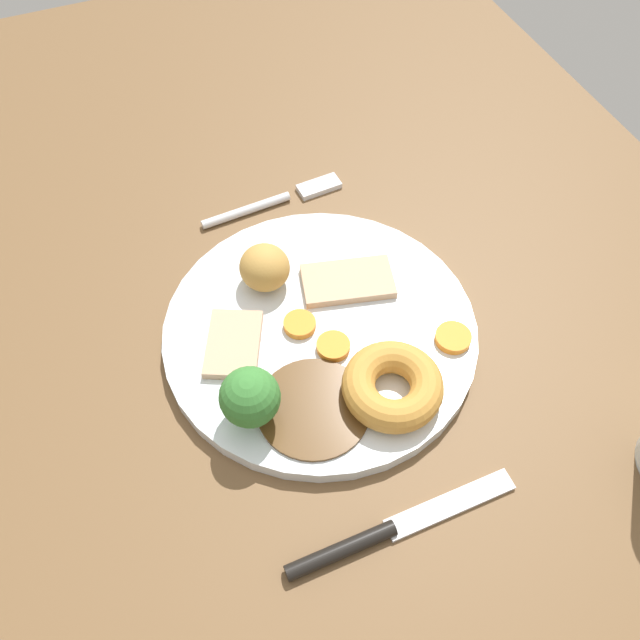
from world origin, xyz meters
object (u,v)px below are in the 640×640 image
Objects in this scene: carrot_coin_back at (453,338)px; broccoli_floret at (250,398)px; dinner_plate at (320,331)px; knife at (382,533)px; meat_slice_main at (349,284)px; roast_potato_left at (265,268)px; meat_slice_under at (234,344)px; carrot_coin_front at (300,324)px; carrot_coin_side at (333,346)px; fork at (277,200)px; yorkshire_pudding at (393,386)px.

broccoli_floret is (0.42, -18.29, 2.75)cm from carrot_coin_back.
dinner_plate reaches higher than knife.
broccoli_floret is at bearing -53.63° from meat_slice_main.
meat_slice_under is at bearing -41.12° from roast_potato_left.
dinner_plate is 7.73cm from meat_slice_under.
carrot_coin_front is 0.91× the size of carrot_coin_back.
meat_slice_main is 11.97cm from meat_slice_under.
carrot_coin_back is at bearing 72.53° from carrot_coin_side.
meat_slice_main reaches higher than fork.
carrot_coin_side is 9.54cm from broccoli_floret.
meat_slice_under is 14.00cm from yorkshire_pudding.
broccoli_floret is at bearing 114.76° from knife.
yorkshire_pudding is 0.44× the size of knife.
carrot_coin_back is at bearing -74.61° from fork.
dinner_plate is 8.80× the size of carrot_coin_back.
fork is (-13.93, -1.99, -1.41)cm from meat_slice_main.
broccoli_floret reaches higher than carrot_coin_back.
broccoli_floret reaches higher than meat_slice_main.
yorkshire_pudding is 2.84× the size of carrot_coin_side.
dinner_plate is 9.71× the size of carrot_coin_front.
carrot_coin_front is at bearing -118.39° from carrot_coin_back.
carrot_coin_side reaches higher than dinner_plate.
knife is (18.14, -2.50, -0.25)cm from dinner_plate.
carrot_coin_front is (2.42, -5.79, -0.05)cm from meat_slice_main.
carrot_coin_front is at bearing -67.37° from meat_slice_main.
broccoli_floret is 25.64cm from fork.
carrot_coin_side is 0.19× the size of fork.
carrot_coin_back is at bearing 33.97° from meat_slice_main.
broccoli_floret reaches higher than meat_slice_under.
roast_potato_left is (-6.53, -2.67, 2.72)cm from dinner_plate.
dinner_plate reaches higher than fork.
meat_slice_under reaches higher than knife.
meat_slice_main is at bearing 173.38° from yorkshire_pudding.
dinner_plate is 9.52× the size of carrot_coin_side.
yorkshire_pudding is 6.54cm from carrot_coin_side.
dinner_plate is at bearing 83.41° from meat_slice_under.
carrot_coin_back is 24.02cm from fork.
knife is (12.52, -12.54, -1.29)cm from carrot_coin_back.
carrot_coin_front is 13.27cm from carrot_coin_back.
meat_slice_under reaches higher than fork.
meat_slice_under reaches higher than dinner_plate.
broccoli_floret reaches higher than roast_potato_left.
yorkshire_pudding is 2.90× the size of carrot_coin_front.
roast_potato_left is (-14.95, -5.49, 0.66)cm from yorkshire_pudding.
dinner_plate is at bearing 81.50° from knife.
dinner_plate is 5.95× the size of roast_potato_left.
roast_potato_left is at bearing -116.72° from meat_slice_main.
roast_potato_left reaches higher than carrot_coin_side.
meat_slice_under reaches higher than carrot_coin_back.
meat_slice_under is 19.74cm from knife.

